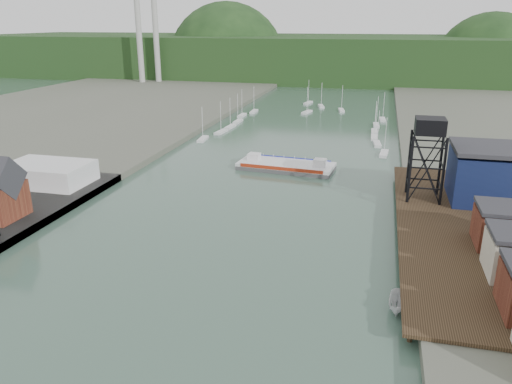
% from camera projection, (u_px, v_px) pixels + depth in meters
% --- Properties ---
extents(ground, '(600.00, 600.00, 0.00)m').
position_uv_depth(ground, '(119.00, 364.00, 54.40)').
color(ground, '#314D43').
rests_on(ground, ground).
extents(east_pier, '(14.00, 70.00, 2.45)m').
position_uv_depth(east_pier, '(439.00, 225.00, 86.60)').
color(east_pier, black).
rests_on(east_pier, ground).
extents(white_shed, '(18.00, 12.00, 4.50)m').
position_uv_depth(white_shed, '(48.00, 173.00, 109.07)').
color(white_shed, silver).
rests_on(white_shed, west_quay).
extents(lift_tower, '(6.50, 6.50, 16.00)m').
position_uv_depth(lift_tower, '(430.00, 131.00, 94.50)').
color(lift_tower, black).
rests_on(lift_tower, east_pier).
extents(blue_shed, '(20.50, 14.50, 11.30)m').
position_uv_depth(blue_shed, '(506.00, 177.00, 95.71)').
color(blue_shed, '#0C1535').
rests_on(blue_shed, east_land).
extents(marina_sailboats, '(57.71, 92.65, 0.90)m').
position_uv_depth(marina_sailboats, '(307.00, 123.00, 181.29)').
color(marina_sailboats, silver).
rests_on(marina_sailboats, ground).
extents(smokestacks, '(11.20, 8.20, 60.00)m').
position_uv_depth(smokestacks, '(147.00, 31.00, 282.14)').
color(smokestacks, '#A5A5A0').
rests_on(smokestacks, ground).
extents(distant_hills, '(500.00, 120.00, 80.00)m').
position_uv_depth(distant_hills, '(338.00, 61.00, 328.37)').
color(distant_hills, black).
rests_on(distant_hills, ground).
extents(chain_ferry, '(24.51, 11.64, 3.42)m').
position_uv_depth(chain_ferry, '(286.00, 166.00, 125.24)').
color(chain_ferry, '#49494B').
rests_on(chain_ferry, ground).
extents(motorboat, '(2.38, 5.58, 2.11)m').
position_uv_depth(motorboat, '(397.00, 304.00, 64.07)').
color(motorboat, silver).
rests_on(motorboat, ground).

